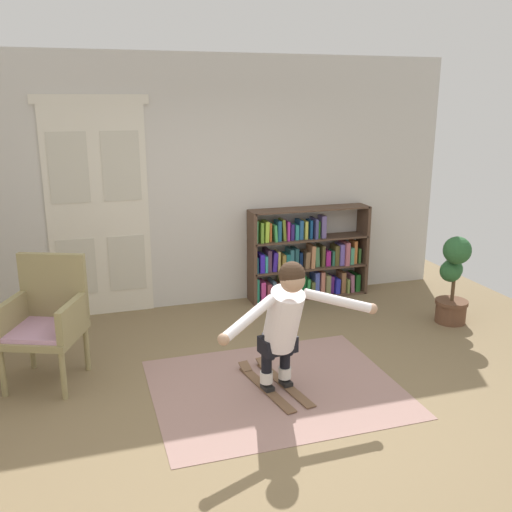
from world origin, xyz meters
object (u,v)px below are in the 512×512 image
(potted_plant, at_px, (453,280))
(skis_pair, at_px, (274,384))
(bookshelf, at_px, (306,260))
(wicker_chair, at_px, (46,317))
(person_skier, at_px, (285,318))

(potted_plant, xyz_separation_m, skis_pair, (-2.35, -0.80, -0.47))
(bookshelf, distance_m, skis_pair, 2.42)
(potted_plant, relative_size, skis_pair, 1.06)
(bookshelf, height_order, potted_plant, bookshelf)
(bookshelf, relative_size, potted_plant, 1.53)
(bookshelf, relative_size, wicker_chair, 1.38)
(wicker_chair, distance_m, skis_pair, 2.05)
(bookshelf, height_order, skis_pair, bookshelf)
(skis_pair, relative_size, person_skier, 0.66)
(wicker_chair, height_order, person_skier, person_skier)
(bookshelf, relative_size, skis_pair, 1.62)
(bookshelf, xyz_separation_m, potted_plant, (1.21, -1.28, 0.02))
(potted_plant, bearing_deg, skis_pair, -161.18)
(bookshelf, distance_m, person_skier, 2.51)
(potted_plant, distance_m, person_skier, 2.52)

